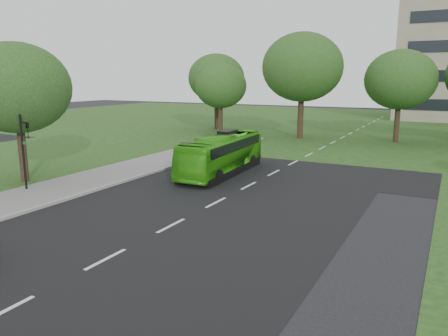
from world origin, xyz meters
The scene contains 9 objects.
ground centered at (0.00, 0.00, 0.00)m, with size 160.00×160.00×0.00m, color black.
street_surfaces centered at (-0.38, 22.75, 0.03)m, with size 120.00×120.00×0.15m.
tree_park_a centered at (-13.52, 27.78, 5.32)m, with size 5.90×5.90×7.84m.
tree_park_b centered at (-3.87, 27.40, 7.30)m, with size 8.25×8.25×10.82m.
tree_park_c centered at (5.42, 28.94, 6.06)m, with size 6.73×6.73×8.94m.
tree_park_f centered at (-15.72, 30.76, 6.21)m, with size 6.84×6.84×9.14m.
tree_side_near centered at (-12.64, 0.66, 5.65)m, with size 6.27×6.27×8.33m.
bus centered at (-3.06, 8.39, 1.29)m, with size 2.17×9.29×2.59m, color #3DB917.
traffic_light centered at (-10.37, -0.93, 2.53)m, with size 0.69×0.21×4.30m.
Camera 1 is at (10.33, -16.72, 6.24)m, focal length 35.00 mm.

